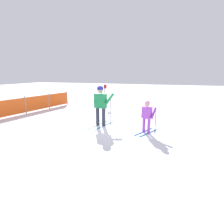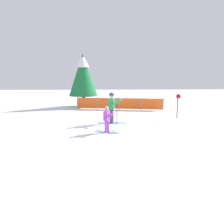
% 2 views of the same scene
% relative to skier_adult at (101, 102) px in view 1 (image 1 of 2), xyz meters
% --- Properties ---
extents(ground_plane, '(60.00, 60.00, 0.00)m').
position_rel_skier_adult_xyz_m(ground_plane, '(0.11, -0.22, -1.04)').
color(ground_plane, white).
extents(skier_adult, '(1.67, 0.82, 1.73)m').
position_rel_skier_adult_xyz_m(skier_adult, '(0.00, 0.00, 0.00)').
color(skier_adult, '#1966B2').
rests_on(skier_adult, ground_plane).
extents(skier_child, '(1.17, 0.73, 1.24)m').
position_rel_skier_adult_xyz_m(skier_child, '(-0.31, -2.00, -0.31)').
color(skier_child, '#1966B2').
rests_on(skier_child, ground_plane).
extents(safety_fence, '(6.69, 1.14, 0.99)m').
position_rel_skier_adult_xyz_m(safety_fence, '(0.73, 4.89, -0.54)').
color(safety_fence, gray).
rests_on(safety_fence, ground_plane).
extents(trail_marker, '(0.26, 0.15, 1.52)m').
position_rel_skier_adult_xyz_m(trail_marker, '(4.16, 1.44, -0.10)').
color(trail_marker, black).
rests_on(trail_marker, ground_plane).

